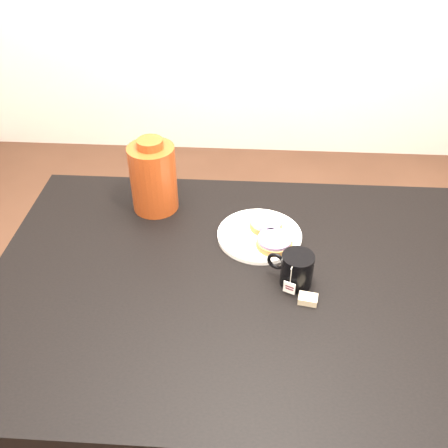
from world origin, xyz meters
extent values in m
plane|color=brown|center=(0.00, 0.00, 0.00)|extent=(4.00, 4.00, 0.00)
cube|color=black|center=(0.00, 0.00, 0.73)|extent=(1.40, 0.90, 0.04)
cylinder|color=black|center=(-0.64, 0.39, 0.35)|extent=(0.06, 0.06, 0.71)
cylinder|color=black|center=(0.64, 0.39, 0.35)|extent=(0.06, 0.06, 0.71)
cylinder|color=white|center=(-0.02, 0.17, 0.76)|extent=(0.23, 0.23, 0.01)
torus|color=white|center=(-0.02, 0.17, 0.76)|extent=(0.23, 0.23, 0.01)
cylinder|color=brown|center=(0.00, 0.19, 0.77)|extent=(0.12, 0.12, 0.02)
cylinder|color=#9A7FAB|center=(0.00, 0.19, 0.79)|extent=(0.12, 0.12, 0.01)
cylinder|color=brown|center=(0.02, 0.12, 0.77)|extent=(0.13, 0.13, 0.02)
cylinder|color=#9A7FAB|center=(0.02, 0.12, 0.79)|extent=(0.12, 0.12, 0.01)
cylinder|color=black|center=(0.08, -0.01, 0.79)|extent=(0.11, 0.11, 0.09)
cylinder|color=black|center=(0.08, -0.01, 0.83)|extent=(0.07, 0.07, 0.00)
torus|color=black|center=(0.02, 0.02, 0.80)|extent=(0.05, 0.03, 0.05)
cylinder|color=beige|center=(0.06, -0.05, 0.81)|extent=(0.00, 0.00, 0.05)
cube|color=white|center=(0.06, -0.05, 0.77)|extent=(0.03, 0.01, 0.03)
cube|color=#C6B793|center=(0.10, -0.07, 0.76)|extent=(0.05, 0.04, 0.02)
cylinder|color=#64210D|center=(-0.33, 0.29, 0.85)|extent=(0.17, 0.17, 0.20)
cylinder|color=#64210D|center=(-0.33, 0.29, 0.96)|extent=(0.07, 0.07, 0.02)
camera|label=1|loc=(-0.05, -0.91, 1.63)|focal=40.00mm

